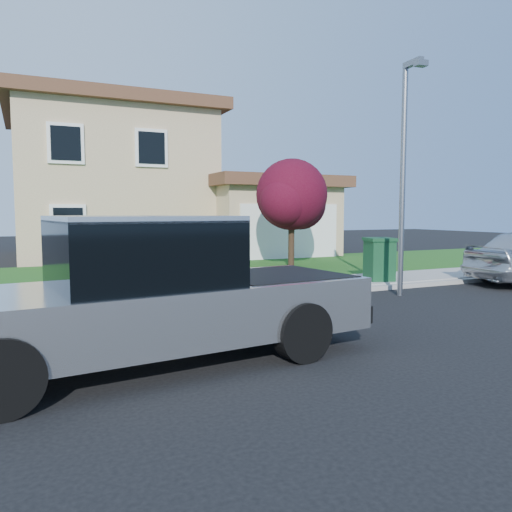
# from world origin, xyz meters

# --- Properties ---
(ground) EXTENTS (80.00, 80.00, 0.00)m
(ground) POSITION_xyz_m (0.00, 0.00, 0.00)
(ground) COLOR black
(ground) RESTS_ON ground
(curb) EXTENTS (40.00, 0.20, 0.12)m
(curb) POSITION_xyz_m (1.00, 2.90, 0.06)
(curb) COLOR gray
(curb) RESTS_ON ground
(sidewalk) EXTENTS (40.00, 2.00, 0.15)m
(sidewalk) POSITION_xyz_m (1.00, 4.00, 0.07)
(sidewalk) COLOR gray
(sidewalk) RESTS_ON ground
(lawn) EXTENTS (40.00, 7.00, 0.10)m
(lawn) POSITION_xyz_m (1.00, 8.50, 0.05)
(lawn) COLOR #1B4914
(lawn) RESTS_ON ground
(house) EXTENTS (14.00, 11.30, 6.85)m
(house) POSITION_xyz_m (1.31, 16.38, 3.17)
(house) COLOR tan
(house) RESTS_ON ground
(pickup_truck) EXTENTS (6.29, 2.70, 2.01)m
(pickup_truck) POSITION_xyz_m (-2.19, -0.97, 0.94)
(pickup_truck) COLOR black
(pickup_truck) RESTS_ON ground
(woman) EXTENTS (0.68, 0.50, 1.88)m
(woman) POSITION_xyz_m (-0.38, 2.15, 0.89)
(woman) COLOR #E7967E
(woman) RESTS_ON ground
(ornamental_tree) EXTENTS (2.80, 2.52, 3.84)m
(ornamental_tree) POSITION_xyz_m (4.96, 8.01, 2.55)
(ornamental_tree) COLOR black
(ornamental_tree) RESTS_ON lawn
(trash_bin) EXTENTS (0.94, 1.01, 1.19)m
(trash_bin) POSITION_xyz_m (5.29, 3.58, 0.75)
(trash_bin) COLOR #103B1F
(trash_bin) RESTS_ON sidewalk
(street_lamp) EXTENTS (0.29, 0.73, 5.59)m
(street_lamp) POSITION_xyz_m (4.66, 1.94, 3.19)
(street_lamp) COLOR slate
(street_lamp) RESTS_ON ground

